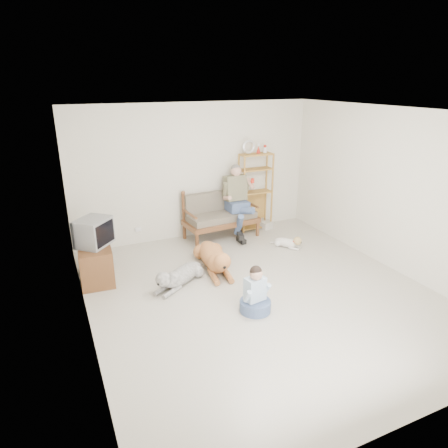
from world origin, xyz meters
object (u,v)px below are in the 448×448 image
etagere (255,191)px  tv_stand (95,263)px  loveseat (220,214)px  golden_retriever (214,258)px

etagere → tv_stand: (-3.50, -1.04, -0.55)m
loveseat → golden_retriever: size_ratio=0.95×
loveseat → etagere: bearing=2.5°
etagere → golden_retriever: (-1.58, -1.47, -0.65)m
tv_stand → etagere: bearing=20.6°
tv_stand → golden_retriever: (1.91, -0.43, -0.10)m
etagere → golden_retriever: 2.25m
etagere → loveseat: bearing=-172.8°
golden_retriever → loveseat: bearing=70.7°
loveseat → etagere: (0.88, 0.11, 0.36)m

